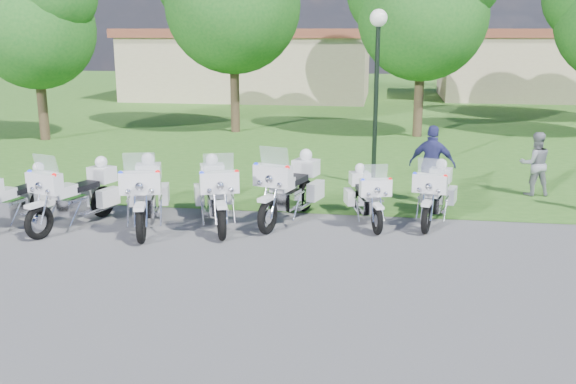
# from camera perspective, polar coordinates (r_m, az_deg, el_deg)

# --- Properties ---
(ground) EXTENTS (100.00, 100.00, 0.00)m
(ground) POSITION_cam_1_polar(r_m,az_deg,el_deg) (11.78, -2.54, -5.85)
(ground) COLOR #56565B
(ground) RESTS_ON ground
(grass_lawn) EXTENTS (100.00, 48.00, 0.01)m
(grass_lawn) POSITION_cam_1_polar(r_m,az_deg,el_deg) (38.12, 5.39, 8.09)
(grass_lawn) COLOR #336921
(grass_lawn) RESTS_ON ground
(motorcycle_0) EXTENTS (1.07, 2.21, 1.51)m
(motorcycle_0) POSITION_cam_1_polar(r_m,az_deg,el_deg) (14.68, -23.00, -0.35)
(motorcycle_0) COLOR black
(motorcycle_0) RESTS_ON ground
(motorcycle_1) EXTENTS (1.32, 2.39, 1.67)m
(motorcycle_1) POSITION_cam_1_polar(r_m,az_deg,el_deg) (14.18, -18.27, -0.14)
(motorcycle_1) COLOR black
(motorcycle_1) RESTS_ON ground
(motorcycle_2) EXTENTS (1.28, 2.55, 1.75)m
(motorcycle_2) POSITION_cam_1_polar(r_m,az_deg,el_deg) (13.70, -12.55, -0.10)
(motorcycle_2) COLOR black
(motorcycle_2) RESTS_ON ground
(motorcycle_3) EXTENTS (1.38, 2.42, 1.70)m
(motorcycle_3) POSITION_cam_1_polar(r_m,az_deg,el_deg) (13.60, -6.42, -0.03)
(motorcycle_3) COLOR black
(motorcycle_3) RESTS_ON ground
(motorcycle_4) EXTENTS (1.33, 2.54, 1.76)m
(motorcycle_4) POSITION_cam_1_polar(r_m,az_deg,el_deg) (13.86, 0.22, 0.43)
(motorcycle_4) COLOR black
(motorcycle_4) RESTS_ON ground
(motorcycle_5) EXTENTS (1.06, 2.05, 1.41)m
(motorcycle_5) POSITION_cam_1_polar(r_m,az_deg,el_deg) (13.84, 7.02, -0.31)
(motorcycle_5) COLOR black
(motorcycle_5) RESTS_ON ground
(motorcycle_6) EXTENTS (1.07, 2.24, 1.52)m
(motorcycle_6) POSITION_cam_1_polar(r_m,az_deg,el_deg) (14.14, 12.93, -0.06)
(motorcycle_6) COLOR black
(motorcycle_6) RESTS_ON ground
(lamp_post) EXTENTS (0.44, 0.44, 4.55)m
(lamp_post) POSITION_cam_1_polar(r_m,az_deg,el_deg) (16.80, 7.95, 11.92)
(lamp_post) COLOR black
(lamp_post) RESTS_ON ground
(tree_0) EXTENTS (5.06, 4.32, 6.75)m
(tree_0) POSITION_cam_1_polar(r_m,az_deg,el_deg) (25.75, -21.67, 14.20)
(tree_0) COLOR #38281C
(tree_0) RESTS_ON ground
(tree_2) EXTENTS (5.69, 4.85, 7.58)m
(tree_2) POSITION_cam_1_polar(r_m,az_deg,el_deg) (25.32, 11.84, 16.15)
(tree_2) COLOR #38281C
(tree_2) RESTS_ON ground
(building_west) EXTENTS (14.56, 8.32, 4.10)m
(building_west) POSITION_cam_1_polar(r_m,az_deg,el_deg) (39.75, -3.29, 11.36)
(building_west) COLOR tan
(building_west) RESTS_ON ground
(building_east) EXTENTS (11.44, 7.28, 4.10)m
(building_east) POSITION_cam_1_polar(r_m,az_deg,el_deg) (41.84, 21.20, 10.59)
(building_east) COLOR tan
(building_east) RESTS_ON ground
(bystander_b) EXTENTS (0.86, 0.71, 1.59)m
(bystander_b) POSITION_cam_1_polar(r_m,az_deg,el_deg) (17.10, 21.10, 2.33)
(bystander_b) COLOR gray
(bystander_b) RESTS_ON ground
(bystander_c) EXTENTS (1.17, 0.71, 1.87)m
(bystander_c) POSITION_cam_1_polar(r_m,az_deg,el_deg) (15.55, 12.69, 2.36)
(bystander_c) COLOR navy
(bystander_c) RESTS_ON ground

